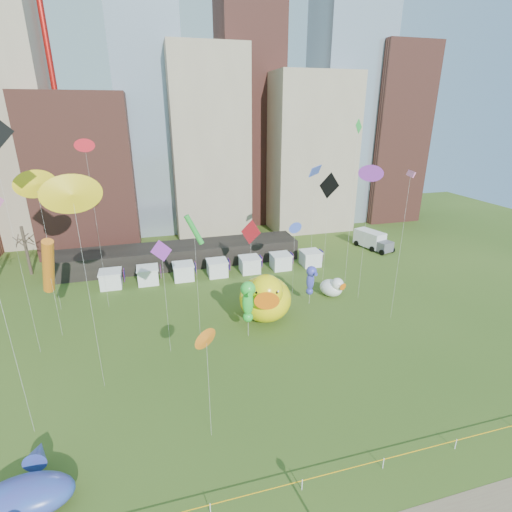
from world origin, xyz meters
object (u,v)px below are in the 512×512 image
object	(u,v)px
seahorse_green	(248,299)
box_truck	(372,240)
whale_inflatable	(27,493)
seahorse_purple	(311,278)
big_duck	(265,297)
small_duck	(332,287)

from	to	relation	value
seahorse_green	box_truck	distance (m)	36.15
seahorse_green	whale_inflatable	distance (m)	23.76
seahorse_green	seahorse_purple	bearing A→B (deg)	33.10
big_duck	whale_inflatable	distance (m)	27.67
small_duck	big_duck	bearing A→B (deg)	174.56
seahorse_purple	box_truck	xyz separation A→B (m)	(19.18, 16.80, -2.07)
whale_inflatable	box_truck	size ratio (longest dim) A/B	0.96
big_duck	small_duck	distance (m)	11.05
seahorse_purple	box_truck	world-z (taller)	seahorse_purple
seahorse_green	whale_inflatable	size ratio (longest dim) A/B	0.90
small_duck	whale_inflatable	world-z (taller)	small_duck
whale_inflatable	big_duck	bearing A→B (deg)	42.37
big_duck	whale_inflatable	xyz separation A→B (m)	(-20.87, -18.08, -1.81)
big_duck	seahorse_purple	distance (m)	6.93
small_duck	seahorse_purple	distance (m)	4.65
big_duck	seahorse_purple	world-z (taller)	big_duck
big_duck	seahorse_green	xyz separation A→B (m)	(-2.84, -2.99, 1.65)
seahorse_purple	small_duck	bearing A→B (deg)	7.58
seahorse_green	seahorse_purple	world-z (taller)	seahorse_green
seahorse_purple	box_truck	distance (m)	25.58
big_duck	seahorse_green	distance (m)	4.44
box_truck	small_duck	bearing A→B (deg)	-151.51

